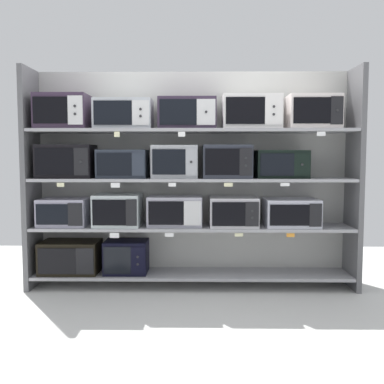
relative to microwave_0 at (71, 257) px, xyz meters
The scene contains 37 objects.
ground 1.61m from the microwave_0, 38.94° to the right, with size 7.16×6.00×0.02m, color silver.
back_panel 1.48m from the microwave_0, 11.33° to the left, with size 3.36×0.04×2.19m, color #B2B2AD.
upright_left 0.88m from the microwave_0, behind, with size 0.05×0.45×2.19m, color #5B5B5E.
upright_right 2.95m from the microwave_0, ahead, with size 0.05×0.45×2.19m, color #5B5B5E.
shelf_0 1.24m from the microwave_0, ahead, with size 3.16×0.45×0.03m, color #99999E.
microwave_0 is the anchor object (origin of this frame).
microwave_1 0.57m from the microwave_0, ahead, with size 0.43×0.35×0.33m.
shelf_1 1.27m from the microwave_0, ahead, with size 3.16×0.45×0.03m, color #99999E.
microwave_2 0.46m from the microwave_0, behind, with size 0.48×0.38×0.28m.
microwave_3 0.69m from the microwave_0, ahead, with size 0.45×0.43×0.32m.
microwave_4 1.16m from the microwave_0, ahead, with size 0.54×0.33×0.30m.
microwave_5 1.71m from the microwave_0, ahead, with size 0.47×0.44×0.29m.
microwave_6 2.27m from the microwave_0, ahead, with size 0.52×0.43×0.28m.
price_tag_0 0.60m from the microwave_0, 24.36° to the right, with size 0.09×0.00×0.05m, color white.
price_tag_1 1.08m from the microwave_0, 12.32° to the right, with size 0.09×0.00×0.04m, color white.
price_tag_2 1.72m from the microwave_0, ahead, with size 0.08×0.00×0.03m, color beige.
price_tag_3 2.20m from the microwave_0, ahead, with size 0.08×0.00×0.04m, color orange.
shelf_2 1.46m from the microwave_0, ahead, with size 3.16×0.45×0.03m, color #99999E.
microwave_7 0.97m from the microwave_0, behind, with size 0.54×0.38×0.33m.
microwave_8 1.09m from the microwave_0, ahead, with size 0.48×0.36×0.28m.
microwave_9 1.44m from the microwave_0, ahead, with size 0.45×0.38×0.32m.
microwave_10 1.85m from the microwave_0, ahead, with size 0.48×0.42×0.33m.
microwave_11 2.32m from the microwave_0, ahead, with size 0.50×0.34×0.27m.
price_tag_4 0.78m from the microwave_0, 93.82° to the right, with size 0.07×0.00×0.04m, color beige.
price_tag_5 0.93m from the microwave_0, 23.67° to the right, with size 0.09×0.00×0.05m, color white.
price_tag_6 1.31m from the microwave_0, 11.98° to the right, with size 0.07×0.00×0.04m, color white.
price_tag_7 1.76m from the microwave_0, ahead, with size 0.08×0.00×0.04m, color beige.
price_tag_8 2.25m from the microwave_0, ahead, with size 0.09×0.00×0.03m, color white.
shelf_3 1.77m from the microwave_0, ahead, with size 3.16×0.45×0.03m, color #99999E.
microwave_12 1.45m from the microwave_0, behind, with size 0.50×0.41×0.34m.
microwave_13 1.53m from the microwave_0, ahead, with size 0.56×0.35×0.29m.
microwave_14 1.86m from the microwave_0, ahead, with size 0.56×0.36×0.30m.
microwave_15 2.32m from the microwave_0, ahead, with size 0.57×0.35×0.33m.
microwave_16 2.81m from the microwave_0, ahead, with size 0.49×0.42×0.33m.
price_tag_9 1.35m from the microwave_0, 22.79° to the right, with size 0.05×0.00×0.05m, color beige.
price_tag_10 1.69m from the microwave_0, 11.06° to the right, with size 0.07×0.00×0.05m, color white.
price_tag_11 2.74m from the microwave_0, ahead, with size 0.08×0.00×0.04m, color white.
Camera 1 is at (0.06, -4.42, 1.33)m, focal length 41.56 mm.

